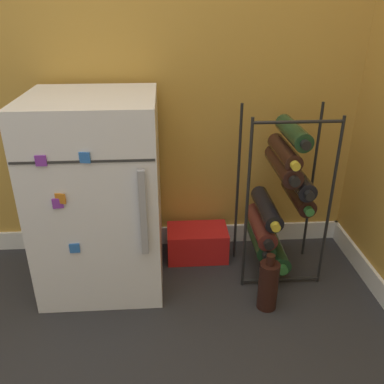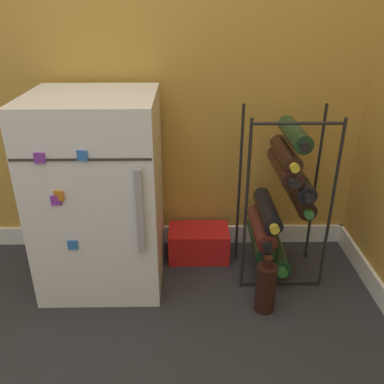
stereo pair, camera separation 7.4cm
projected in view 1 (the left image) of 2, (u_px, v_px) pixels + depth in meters
ground_plane at (168, 355)px, 1.38m from camera, size 14.00×14.00×0.00m
mini_fridge at (99, 195)px, 1.61m from camera, size 0.48×0.47×0.79m
wine_rack at (278, 198)px, 1.67m from camera, size 0.34×0.33×0.72m
soda_box at (197, 243)px, 1.88m from camera, size 0.28×0.17×0.15m
loose_bottle_floor at (268, 285)px, 1.56m from camera, size 0.08×0.08×0.24m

